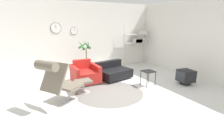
{
  "coord_description": "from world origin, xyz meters",
  "views": [
    {
      "loc": [
        -2.26,
        -4.24,
        1.98
      ],
      "look_at": [
        0.16,
        0.39,
        0.55
      ],
      "focal_mm": 28.0,
      "sensor_mm": 36.0,
      "label": 1
    }
  ],
  "objects_px": {
    "ottoman": "(83,84)",
    "crt_television": "(186,77)",
    "side_table": "(148,73)",
    "potted_plant": "(86,60)",
    "lounge_chair": "(57,78)",
    "shelf_unit": "(138,39)",
    "couch_low": "(113,72)",
    "armchair_red": "(85,74)"
  },
  "relations": [
    {
      "from": "couch_low",
      "to": "shelf_unit",
      "type": "relative_size",
      "value": 0.66
    },
    {
      "from": "armchair_red",
      "to": "crt_television",
      "type": "distance_m",
      "value": 3.34
    },
    {
      "from": "lounge_chair",
      "to": "side_table",
      "type": "relative_size",
      "value": 2.39
    },
    {
      "from": "side_table",
      "to": "shelf_unit",
      "type": "bearing_deg",
      "value": 61.29
    },
    {
      "from": "lounge_chair",
      "to": "ottoman",
      "type": "height_order",
      "value": "lounge_chair"
    },
    {
      "from": "lounge_chair",
      "to": "crt_television",
      "type": "bearing_deg",
      "value": 51.73
    },
    {
      "from": "ottoman",
      "to": "lounge_chair",
      "type": "bearing_deg",
      "value": -146.53
    },
    {
      "from": "side_table",
      "to": "crt_television",
      "type": "distance_m",
      "value": 1.29
    },
    {
      "from": "shelf_unit",
      "to": "crt_television",
      "type": "bearing_deg",
      "value": -93.91
    },
    {
      "from": "crt_television",
      "to": "potted_plant",
      "type": "bearing_deg",
      "value": 50.06
    },
    {
      "from": "side_table",
      "to": "potted_plant",
      "type": "height_order",
      "value": "potted_plant"
    },
    {
      "from": "side_table",
      "to": "lounge_chair",
      "type": "bearing_deg",
      "value": -177.57
    },
    {
      "from": "lounge_chair",
      "to": "armchair_red",
      "type": "distance_m",
      "value": 1.83
    },
    {
      "from": "armchair_red",
      "to": "ottoman",
      "type": "bearing_deg",
      "value": 68.3
    },
    {
      "from": "ottoman",
      "to": "couch_low",
      "type": "bearing_deg",
      "value": 29.77
    },
    {
      "from": "lounge_chair",
      "to": "crt_television",
      "type": "height_order",
      "value": "lounge_chair"
    },
    {
      "from": "ottoman",
      "to": "couch_low",
      "type": "xyz_separation_m",
      "value": [
        1.41,
        0.81,
        -0.05
      ]
    },
    {
      "from": "couch_low",
      "to": "side_table",
      "type": "xyz_separation_m",
      "value": [
        0.61,
        -1.22,
        0.2
      ]
    },
    {
      "from": "potted_plant",
      "to": "shelf_unit",
      "type": "xyz_separation_m",
      "value": [
        2.69,
        0.33,
        0.65
      ]
    },
    {
      "from": "shelf_unit",
      "to": "side_table",
      "type": "bearing_deg",
      "value": -118.71
    },
    {
      "from": "couch_low",
      "to": "shelf_unit",
      "type": "xyz_separation_m",
      "value": [
        2.02,
        1.34,
        1.0
      ]
    },
    {
      "from": "crt_television",
      "to": "potted_plant",
      "type": "height_order",
      "value": "potted_plant"
    },
    {
      "from": "couch_low",
      "to": "lounge_chair",
      "type": "bearing_deg",
      "value": 19.64
    },
    {
      "from": "lounge_chair",
      "to": "side_table",
      "type": "xyz_separation_m",
      "value": [
        2.82,
        0.12,
        -0.3
      ]
    },
    {
      "from": "side_table",
      "to": "crt_television",
      "type": "bearing_deg",
      "value": -20.95
    },
    {
      "from": "lounge_chair",
      "to": "ottoman",
      "type": "relative_size",
      "value": 2.54
    },
    {
      "from": "lounge_chair",
      "to": "potted_plant",
      "type": "xyz_separation_m",
      "value": [
        1.54,
        2.36,
        -0.15
      ]
    },
    {
      "from": "lounge_chair",
      "to": "crt_television",
      "type": "distance_m",
      "value": 4.06
    },
    {
      "from": "couch_low",
      "to": "side_table",
      "type": "height_order",
      "value": "couch_low"
    },
    {
      "from": "armchair_red",
      "to": "crt_television",
      "type": "xyz_separation_m",
      "value": [
        2.88,
        -1.69,
        -0.02
      ]
    },
    {
      "from": "couch_low",
      "to": "crt_television",
      "type": "height_order",
      "value": "couch_low"
    },
    {
      "from": "ottoman",
      "to": "armchair_red",
      "type": "xyz_separation_m",
      "value": [
        0.34,
        0.83,
        0.01
      ]
    },
    {
      "from": "armchair_red",
      "to": "lounge_chair",
      "type": "bearing_deg",
      "value": 50.61
    },
    {
      "from": "ottoman",
      "to": "crt_television",
      "type": "bearing_deg",
      "value": -15.1
    },
    {
      "from": "potted_plant",
      "to": "shelf_unit",
      "type": "distance_m",
      "value": 2.79
    },
    {
      "from": "potted_plant",
      "to": "ottoman",
      "type": "bearing_deg",
      "value": -111.94
    },
    {
      "from": "lounge_chair",
      "to": "crt_television",
      "type": "relative_size",
      "value": 2.25
    },
    {
      "from": "lounge_chair",
      "to": "shelf_unit",
      "type": "xyz_separation_m",
      "value": [
        4.23,
        2.68,
        0.5
      ]
    },
    {
      "from": "ottoman",
      "to": "side_table",
      "type": "height_order",
      "value": "side_table"
    },
    {
      "from": "couch_low",
      "to": "side_table",
      "type": "distance_m",
      "value": 1.38
    },
    {
      "from": "lounge_chair",
      "to": "shelf_unit",
      "type": "distance_m",
      "value": 5.03
    },
    {
      "from": "side_table",
      "to": "crt_television",
      "type": "relative_size",
      "value": 0.94
    }
  ]
}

